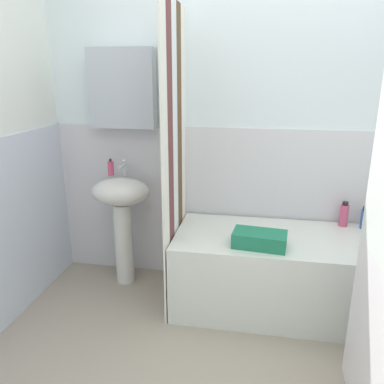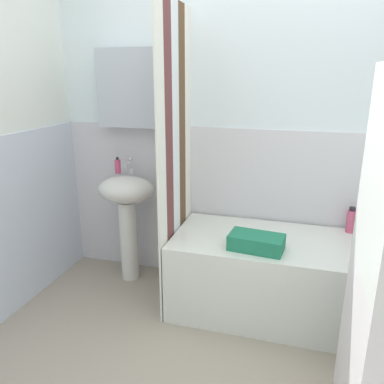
{
  "view_description": "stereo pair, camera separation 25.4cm",
  "coord_description": "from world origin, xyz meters",
  "px_view_note": "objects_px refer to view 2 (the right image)",
  "views": [
    {
      "loc": [
        0.02,
        -1.52,
        1.57
      ],
      "look_at": [
        -0.41,
        0.87,
        0.82
      ],
      "focal_mm": 35.65,
      "sensor_mm": 36.0,
      "label": 1
    },
    {
      "loc": [
        0.27,
        -1.47,
        1.57
      ],
      "look_at": [
        -0.41,
        0.87,
        0.82
      ],
      "focal_mm": 35.65,
      "sensor_mm": 36.0,
      "label": 2
    }
  ],
  "objects_px": {
    "body_wash_bottle": "(372,225)",
    "towel_folded": "(256,242)",
    "sink": "(127,205)",
    "soap_dispenser": "(118,166)",
    "bathtub": "(294,279)",
    "shampoo_bottle": "(351,221)"
  },
  "relations": [
    {
      "from": "towel_folded",
      "to": "shampoo_bottle",
      "type": "bearing_deg",
      "value": 37.53
    },
    {
      "from": "soap_dispenser",
      "to": "bathtub",
      "type": "distance_m",
      "value": 1.52
    },
    {
      "from": "sink",
      "to": "body_wash_bottle",
      "type": "relative_size",
      "value": 5.22
    },
    {
      "from": "soap_dispenser",
      "to": "shampoo_bottle",
      "type": "bearing_deg",
      "value": 1.63
    },
    {
      "from": "sink",
      "to": "shampoo_bottle",
      "type": "height_order",
      "value": "sink"
    },
    {
      "from": "sink",
      "to": "towel_folded",
      "type": "height_order",
      "value": "sink"
    },
    {
      "from": "sink",
      "to": "body_wash_bottle",
      "type": "distance_m",
      "value": 1.74
    },
    {
      "from": "body_wash_bottle",
      "to": "towel_folded",
      "type": "height_order",
      "value": "body_wash_bottle"
    },
    {
      "from": "sink",
      "to": "soap_dispenser",
      "type": "distance_m",
      "value": 0.31
    },
    {
      "from": "bathtub",
      "to": "body_wash_bottle",
      "type": "relative_size",
      "value": 10.05
    },
    {
      "from": "soap_dispenser",
      "to": "body_wash_bottle",
      "type": "height_order",
      "value": "soap_dispenser"
    },
    {
      "from": "shampoo_bottle",
      "to": "towel_folded",
      "type": "height_order",
      "value": "shampoo_bottle"
    },
    {
      "from": "bathtub",
      "to": "shampoo_bottle",
      "type": "distance_m",
      "value": 0.56
    },
    {
      "from": "shampoo_bottle",
      "to": "towel_folded",
      "type": "distance_m",
      "value": 0.74
    },
    {
      "from": "sink",
      "to": "bathtub",
      "type": "xyz_separation_m",
      "value": [
        1.27,
        -0.15,
        -0.35
      ]
    },
    {
      "from": "soap_dispenser",
      "to": "shampoo_bottle",
      "type": "distance_m",
      "value": 1.73
    },
    {
      "from": "sink",
      "to": "towel_folded",
      "type": "distance_m",
      "value": 1.07
    },
    {
      "from": "bathtub",
      "to": "towel_folded",
      "type": "xyz_separation_m",
      "value": [
        -0.25,
        -0.17,
        0.31
      ]
    },
    {
      "from": "sink",
      "to": "bathtub",
      "type": "height_order",
      "value": "sink"
    },
    {
      "from": "soap_dispenser",
      "to": "shampoo_bottle",
      "type": "xyz_separation_m",
      "value": [
        1.71,
        0.05,
        -0.28
      ]
    },
    {
      "from": "soap_dispenser",
      "to": "shampoo_bottle",
      "type": "relative_size",
      "value": 0.71
    },
    {
      "from": "sink",
      "to": "towel_folded",
      "type": "xyz_separation_m",
      "value": [
        1.02,
        -0.32,
        -0.04
      ]
    }
  ]
}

